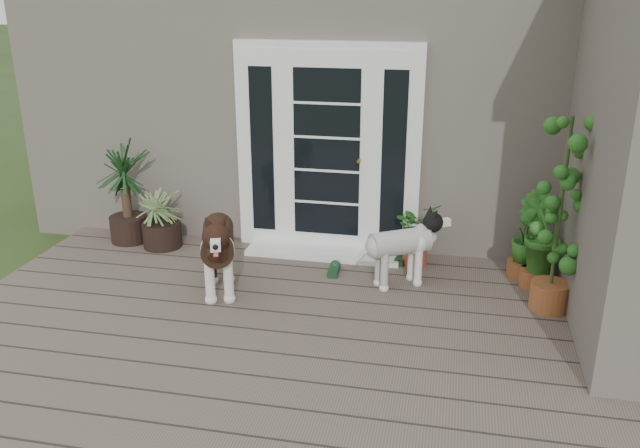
# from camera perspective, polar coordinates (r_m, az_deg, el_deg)

# --- Properties ---
(deck) EXTENTS (6.20, 4.60, 0.12)m
(deck) POSITION_cam_1_polar(r_m,az_deg,el_deg) (5.17, -2.03, -11.83)
(deck) COLOR #6B5B4C
(deck) RESTS_ON ground
(house_main) EXTENTS (7.40, 4.00, 3.10)m
(house_main) POSITION_cam_1_polar(r_m,az_deg,el_deg) (8.67, 4.68, 11.74)
(house_main) COLOR #665E54
(house_main) RESTS_ON ground
(door_unit) EXTENTS (1.90, 0.14, 2.15)m
(door_unit) POSITION_cam_1_polar(r_m,az_deg,el_deg) (6.78, 0.65, 6.41)
(door_unit) COLOR white
(door_unit) RESTS_ON deck
(door_step) EXTENTS (1.60, 0.40, 0.05)m
(door_step) POSITION_cam_1_polar(r_m,az_deg,el_deg) (6.92, 0.29, -2.46)
(door_step) COLOR white
(door_step) RESTS_ON deck
(brindle_dog) EXTENTS (0.67, 0.99, 0.76)m
(brindle_dog) POSITION_cam_1_polar(r_m,az_deg,el_deg) (6.02, -8.73, -2.58)
(brindle_dog) COLOR #341F12
(brindle_dog) RESTS_ON deck
(white_dog) EXTENTS (0.81, 0.67, 0.63)m
(white_dog) POSITION_cam_1_polar(r_m,az_deg,el_deg) (6.17, 6.86, -2.59)
(white_dog) COLOR white
(white_dog) RESTS_ON deck
(spider_plant) EXTENTS (0.78, 0.78, 0.73)m
(spider_plant) POSITION_cam_1_polar(r_m,az_deg,el_deg) (7.22, -13.59, 0.84)
(spider_plant) COLOR #8AA364
(spider_plant) RESTS_ON deck
(yucca) EXTENTS (0.91, 0.91, 1.12)m
(yucca) POSITION_cam_1_polar(r_m,az_deg,el_deg) (7.42, -16.41, 2.65)
(yucca) COLOR #103218
(yucca) RESTS_ON deck
(herb_a) EXTENTS (0.63, 0.63, 0.57)m
(herb_a) POSITION_cam_1_polar(r_m,az_deg,el_deg) (6.65, 8.24, -1.20)
(herb_a) COLOR #2E641C
(herb_a) RESTS_ON deck
(herb_b) EXTENTS (0.62, 0.62, 0.67)m
(herb_b) POSITION_cam_1_polar(r_m,az_deg,el_deg) (6.42, 18.17, -2.34)
(herb_b) COLOR #194D16
(herb_b) RESTS_ON deck
(herb_c) EXTENTS (0.42, 0.42, 0.52)m
(herb_c) POSITION_cam_1_polar(r_m,az_deg,el_deg) (6.62, 17.19, -2.26)
(herb_c) COLOR #275518
(herb_c) RESTS_ON deck
(sapling) EXTENTS (0.68, 0.68, 1.75)m
(sapling) POSITION_cam_1_polar(r_m,az_deg,el_deg) (5.82, 19.97, 0.83)
(sapling) COLOR #1B5919
(sapling) RESTS_ON deck
(clog_left) EXTENTS (0.16, 0.29, 0.08)m
(clog_left) POSITION_cam_1_polar(r_m,az_deg,el_deg) (6.78, 7.00, -2.92)
(clog_left) COLOR #14331A
(clog_left) RESTS_ON deck
(clog_right) EXTENTS (0.14, 0.29, 0.08)m
(clog_right) POSITION_cam_1_polar(r_m,az_deg,el_deg) (6.47, 1.21, -3.95)
(clog_right) COLOR #16371D
(clog_right) RESTS_ON deck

